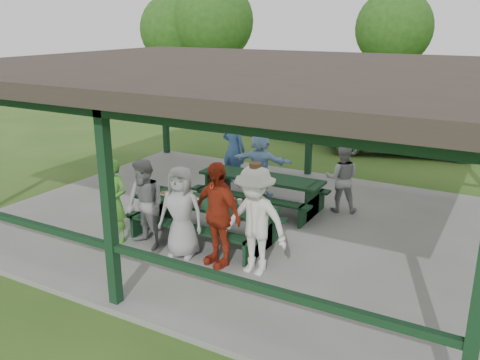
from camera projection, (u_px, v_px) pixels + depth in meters
The scene contains 19 objects.
ground at pixel (240, 223), 10.80m from camera, with size 90.00×90.00×0.00m, color #2F541A.
concrete_slab at pixel (240, 221), 10.78m from camera, with size 10.00×8.00×0.10m, color slate.
pavilion_structure at pixel (240, 72), 9.84m from camera, with size 10.60×8.60×3.24m.
picnic_table_near at pixel (205, 215), 9.67m from camera, with size 2.82×1.39×0.75m.
picnic_table_far at pixel (261, 188), 11.25m from camera, with size 2.79×1.39×0.75m.
table_setting at pixel (209, 200), 9.56m from camera, with size 2.52×0.45×0.10m.
contestant_green at pixel (114, 201), 9.47m from camera, with size 0.58×0.38×1.60m, color #448B2B.
contestant_grey_left at pixel (145, 205), 9.20m from camera, with size 0.81×0.63×1.67m, color gray.
contestant_grey_mid at pixel (181, 212), 8.86m from camera, with size 0.81×0.53×1.65m, color #9C9B9E.
contestant_red at pixel (217, 214), 8.53m from camera, with size 1.07×0.45×1.83m, color #A22D17.
contestant_white_fedora at pixel (255, 221), 8.22m from camera, with size 1.23×0.75×1.90m.
spectator_lblue at pixel (260, 164), 11.99m from camera, with size 1.46×0.47×1.58m, color #9AC3EE.
spectator_blue at pixel (234, 149), 12.82m from camera, with size 0.67×0.44×1.84m, color #395C94.
spectator_grey at pixel (342, 178), 11.00m from camera, with size 0.73×0.57×1.51m, color gray.
pickup_truck at pixel (407, 130), 16.47m from camera, with size 2.40×5.20×1.45m, color silver.
farm_trailer at pixel (295, 115), 18.97m from camera, with size 4.17×2.77×1.48m.
tree_far_left at pixel (213, 22), 23.98m from camera, with size 3.83×3.83×5.98m.
tree_left at pixel (394, 29), 23.40m from camera, with size 3.54×3.54×5.53m.
tree_edge_left at pixel (176, 30), 24.87m from camera, with size 3.46×3.46×5.41m.
Camera 1 is at (4.89, -8.74, 4.13)m, focal length 38.00 mm.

